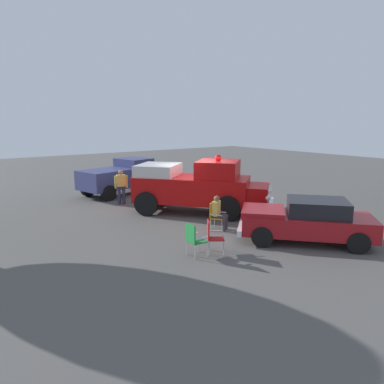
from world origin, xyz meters
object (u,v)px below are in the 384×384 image
at_px(lawn_chair_by_car, 194,238).
at_px(spectator_seated, 219,211).
at_px(classic_hot_rod, 306,220).
at_px(parked_pickup, 122,176).
at_px(lawn_chair_spare, 212,234).
at_px(spectator_standing, 121,185).
at_px(vintage_fire_truck, 197,186).
at_px(lawn_chair_near_truck, 215,214).

distance_m(lawn_chair_by_car, spectator_seated, 2.88).
relative_size(classic_hot_rod, lawn_chair_by_car, 4.40).
bearing_deg(classic_hot_rod, parked_pickup, -82.96).
distance_m(parked_pickup, lawn_chair_by_car, 10.27).
bearing_deg(lawn_chair_spare, spectator_seated, -135.21).
bearing_deg(classic_hot_rod, spectator_seated, -61.89).
relative_size(lawn_chair_by_car, spectator_standing, 0.61).
distance_m(vintage_fire_truck, classic_hot_rod, 5.32).
distance_m(vintage_fire_truck, spectator_seated, 2.72).
distance_m(lawn_chair_near_truck, spectator_standing, 6.00).
xyz_separation_m(vintage_fire_truck, lawn_chair_spare, (2.63, 4.22, -0.61)).
relative_size(vintage_fire_truck, spectator_standing, 3.56).
distance_m(lawn_chair_spare, spectator_seated, 2.43).
xyz_separation_m(parked_pickup, lawn_chair_by_car, (2.47, 9.96, -0.40)).
bearing_deg(spectator_standing, spectator_seated, 99.89).
distance_m(vintage_fire_truck, lawn_chair_near_truck, 2.67).
distance_m(parked_pickup, spectator_standing, 2.58).
relative_size(classic_hot_rod, lawn_chair_near_truck, 4.40).
height_order(vintage_fire_truck, lawn_chair_near_truck, vintage_fire_truck).
bearing_deg(parked_pickup, vintage_fire_truck, 97.91).
height_order(vintage_fire_truck, spectator_seated, vintage_fire_truck).
distance_m(vintage_fire_truck, parked_pickup, 5.87).
bearing_deg(parked_pickup, lawn_chair_spare, 79.70).
distance_m(parked_pickup, lawn_chair_near_truck, 8.22).
xyz_separation_m(vintage_fire_truck, classic_hot_rod, (-0.56, 5.27, -0.45)).
distance_m(lawn_chair_near_truck, lawn_chair_by_car, 2.89).
distance_m(parked_pickup, lawn_chair_spare, 10.21).
relative_size(parked_pickup, lawn_chair_near_truck, 4.99).
height_order(vintage_fire_truck, spectator_standing, vintage_fire_truck).
bearing_deg(spectator_seated, lawn_chair_by_car, 34.56).
xyz_separation_m(classic_hot_rod, spectator_standing, (2.52, -8.78, 0.22)).
distance_m(lawn_chair_spare, spectator_standing, 7.77).
xyz_separation_m(lawn_chair_by_car, spectator_seated, (-2.37, -1.63, 0.11)).
xyz_separation_m(classic_hot_rod, lawn_chair_by_car, (3.84, -1.13, -0.16)).
relative_size(vintage_fire_truck, parked_pickup, 1.17).
bearing_deg(lawn_chair_by_car, parked_pickup, -103.95).
bearing_deg(lawn_chair_spare, lawn_chair_near_truck, -132.20).
bearing_deg(lawn_chair_by_car, classic_hot_rod, 163.68).
bearing_deg(lawn_chair_near_truck, lawn_chair_spare, 47.80).
xyz_separation_m(parked_pickup, lawn_chair_near_truck, (0.17, 8.21, -0.40)).
xyz_separation_m(parked_pickup, spectator_seated, (0.10, 8.33, -0.29)).
height_order(classic_hot_rod, spectator_standing, spectator_standing).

